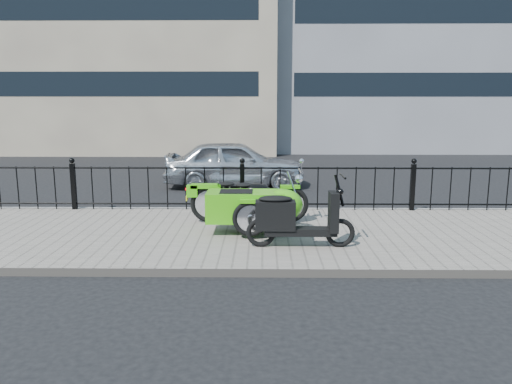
{
  "coord_description": "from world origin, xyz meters",
  "views": [
    {
      "loc": [
        0.42,
        -8.82,
        2.37
      ],
      "look_at": [
        0.3,
        -0.1,
        0.75
      ],
      "focal_mm": 35.0,
      "sensor_mm": 36.0,
      "label": 1
    }
  ],
  "objects_px": {
    "scooter": "(293,219)",
    "spare_tire": "(249,216)",
    "sedan_car": "(235,164)",
    "motorcycle_sidecar": "(256,204)"
  },
  "relations": [
    {
      "from": "sedan_car",
      "to": "spare_tire",
      "type": "bearing_deg",
      "value": -176.57
    },
    {
      "from": "motorcycle_sidecar",
      "to": "spare_tire",
      "type": "height_order",
      "value": "motorcycle_sidecar"
    },
    {
      "from": "scooter",
      "to": "sedan_car",
      "type": "relative_size",
      "value": 0.44
    },
    {
      "from": "motorcycle_sidecar",
      "to": "sedan_car",
      "type": "relative_size",
      "value": 0.6
    },
    {
      "from": "scooter",
      "to": "spare_tire",
      "type": "bearing_deg",
      "value": 129.57
    },
    {
      "from": "scooter",
      "to": "spare_tire",
      "type": "distance_m",
      "value": 1.13
    },
    {
      "from": "motorcycle_sidecar",
      "to": "scooter",
      "type": "relative_size",
      "value": 1.35
    },
    {
      "from": "motorcycle_sidecar",
      "to": "sedan_car",
      "type": "xyz_separation_m",
      "value": [
        -0.65,
        5.14,
        0.05
      ]
    },
    {
      "from": "spare_tire",
      "to": "sedan_car",
      "type": "height_order",
      "value": "sedan_car"
    },
    {
      "from": "scooter",
      "to": "sedan_car",
      "type": "xyz_separation_m",
      "value": [
        -1.24,
        6.08,
        0.08
      ]
    }
  ]
}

